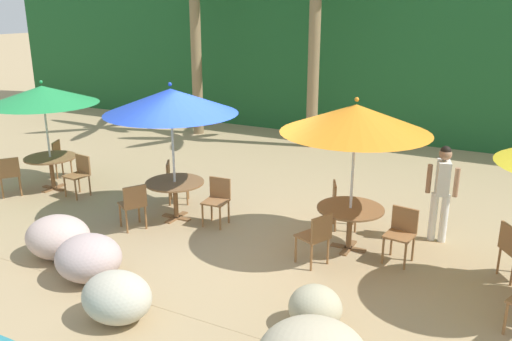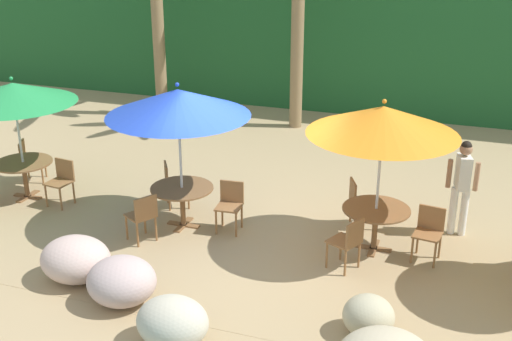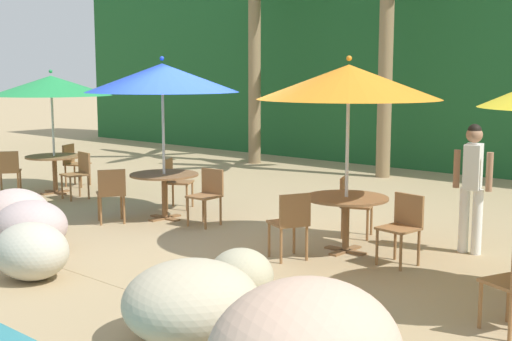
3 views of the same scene
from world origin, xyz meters
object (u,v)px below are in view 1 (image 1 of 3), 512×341
(umbrella_orange, at_px, (356,119))
(dining_table_orange, at_px, (350,215))
(chair_orange_inland, at_px, (340,202))
(palm_tree_second, at_px, (316,4))
(chair_orange_left, at_px, (316,235))
(waiter_in_white, at_px, (442,187))
(dining_table_green, at_px, (51,162))
(chair_orange_seaward, at_px, (402,231))
(dining_table_blue, at_px, (175,188))
(umbrella_green, at_px, (43,95))
(umbrella_blue, at_px, (171,101))
(chair_green_seaward, at_px, (80,172))
(chair_blue_seaward, at_px, (218,198))
(chair_blue_left, at_px, (134,203))
(palm_tree_nearest, at_px, (196,15))
(chair_green_inland, at_px, (62,156))
(chair_blue_inland, at_px, (174,179))
(chair_green_left, at_px, (9,173))

(umbrella_orange, distance_m, dining_table_orange, 1.61)
(chair_orange_inland, relative_size, palm_tree_second, 0.15)
(chair_orange_inland, relative_size, chair_orange_left, 1.00)
(waiter_in_white, bearing_deg, dining_table_green, -172.14)
(dining_table_orange, height_order, chair_orange_seaward, chair_orange_seaward)
(dining_table_blue, bearing_deg, dining_table_orange, 3.99)
(umbrella_green, height_order, umbrella_blue, umbrella_blue)
(umbrella_blue, distance_m, dining_table_blue, 1.65)
(chair_green_seaward, height_order, chair_orange_left, same)
(chair_blue_seaward, xyz_separation_m, chair_blue_left, (-1.20, -0.93, 0.00))
(umbrella_green, bearing_deg, chair_orange_left, -6.30)
(palm_tree_nearest, relative_size, waiter_in_white, 3.08)
(umbrella_blue, bearing_deg, chair_blue_seaward, 10.46)
(umbrella_blue, bearing_deg, chair_orange_left, -10.63)
(umbrella_orange, xyz_separation_m, chair_orange_inland, (-0.42, 0.75, -1.71))
(chair_orange_inland, height_order, palm_tree_nearest, palm_tree_nearest)
(dining_table_green, xyz_separation_m, chair_green_inland, (-0.45, 0.73, -0.10))
(chair_green_seaward, bearing_deg, dining_table_blue, -2.70)
(umbrella_green, xyz_separation_m, chair_green_inland, (-0.45, 0.73, -1.58))
(chair_green_inland, bearing_deg, chair_blue_left, -25.08)
(umbrella_green, relative_size, dining_table_blue, 2.19)
(umbrella_green, relative_size, chair_blue_inland, 2.77)
(palm_tree_nearest, bearing_deg, umbrella_orange, -40.92)
(chair_green_inland, height_order, umbrella_blue, umbrella_blue)
(umbrella_blue, height_order, dining_table_blue, umbrella_blue)
(chair_blue_inland, xyz_separation_m, waiter_in_white, (5.12, 0.57, 0.47))
(chair_green_left, height_order, chair_blue_seaward, same)
(umbrella_green, xyz_separation_m, palm_tree_second, (3.73, 6.09, 1.83))
(umbrella_blue, height_order, chair_blue_left, umbrella_blue)
(chair_green_inland, distance_m, chair_green_left, 1.47)
(dining_table_blue, xyz_separation_m, chair_orange_inland, (2.93, 0.98, -0.10))
(umbrella_blue, distance_m, umbrella_orange, 3.35)
(waiter_in_white, bearing_deg, chair_orange_inland, -171.01)
(umbrella_green, height_order, chair_green_seaward, umbrella_green)
(chair_green_seaward, height_order, umbrella_blue, umbrella_blue)
(chair_green_seaward, distance_m, chair_green_inland, 1.50)
(dining_table_orange, bearing_deg, chair_blue_seaward, -178.22)
(chair_orange_seaward, xyz_separation_m, palm_tree_second, (-3.87, 6.02, 3.41))
(umbrella_green, bearing_deg, chair_blue_inland, 10.58)
(chair_green_seaward, height_order, chair_blue_inland, same)
(palm_tree_second, bearing_deg, chair_orange_left, -68.07)
(dining_table_green, relative_size, dining_table_blue, 1.00)
(umbrella_blue, xyz_separation_m, waiter_in_white, (4.60, 1.24, -1.28))
(dining_table_blue, relative_size, chair_orange_seaward, 1.26)
(dining_table_blue, xyz_separation_m, chair_orange_seaward, (4.20, 0.21, -0.10))
(chair_green_inland, distance_m, chair_blue_left, 3.87)
(umbrella_blue, height_order, dining_table_orange, umbrella_blue)
(chair_green_inland, xyz_separation_m, waiter_in_white, (8.46, 0.38, 0.47))
(dining_table_green, bearing_deg, umbrella_blue, -2.34)
(chair_orange_inland, distance_m, chair_orange_left, 1.56)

